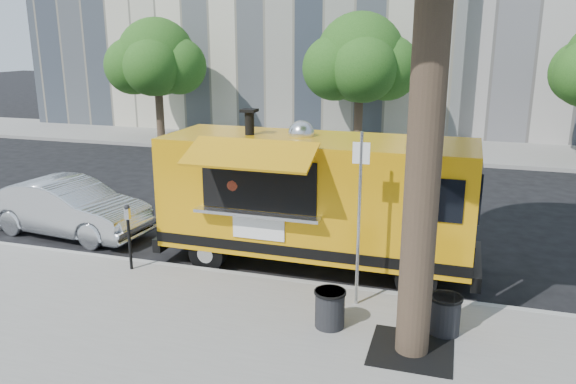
% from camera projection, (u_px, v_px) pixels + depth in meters
% --- Properties ---
extents(ground, '(120.00, 120.00, 0.00)m').
position_uv_depth(ground, '(295.00, 268.00, 11.60)').
color(ground, black).
rests_on(ground, ground).
extents(sidewalk, '(60.00, 6.00, 0.15)m').
position_uv_depth(sidewalk, '(215.00, 370.00, 7.89)').
color(sidewalk, gray).
rests_on(sidewalk, ground).
extents(curb, '(60.00, 0.14, 0.16)m').
position_uv_depth(curb, '(282.00, 282.00, 10.72)').
color(curb, '#999993').
rests_on(curb, ground).
extents(far_sidewalk, '(60.00, 5.00, 0.15)m').
position_uv_depth(far_sidewalk, '(384.00, 147.00, 24.03)').
color(far_sidewalk, gray).
rests_on(far_sidewalk, ground).
extents(tree_well, '(1.20, 1.20, 0.02)m').
position_uv_depth(tree_well, '(411.00, 350.00, 8.24)').
color(tree_well, black).
rests_on(tree_well, sidewalk).
extents(far_tree_a, '(3.42, 3.42, 5.36)m').
position_uv_depth(far_tree_a, '(157.00, 57.00, 24.77)').
color(far_tree_a, '#33261C').
rests_on(far_tree_a, far_sidewalk).
extents(far_tree_b, '(3.60, 3.60, 5.50)m').
position_uv_depth(far_tree_b, '(360.00, 58.00, 22.58)').
color(far_tree_b, '#33261C').
rests_on(far_tree_b, far_sidewalk).
extents(sign_post, '(0.28, 0.06, 3.00)m').
position_uv_depth(sign_post, '(359.00, 210.00, 9.24)').
color(sign_post, silver).
rests_on(sign_post, sidewalk).
extents(parking_meter, '(0.11, 0.11, 1.33)m').
position_uv_depth(parking_meter, '(129.00, 229.00, 10.94)').
color(parking_meter, black).
rests_on(parking_meter, sidewalk).
extents(food_truck, '(6.50, 3.02, 3.19)m').
position_uv_depth(food_truck, '(314.00, 197.00, 11.26)').
color(food_truck, orange).
rests_on(food_truck, ground).
extents(sedan, '(4.20, 1.83, 1.34)m').
position_uv_depth(sedan, '(69.00, 208.00, 13.41)').
color(sedan, silver).
rests_on(sedan, ground).
extents(trash_bin_left, '(0.51, 0.51, 0.62)m').
position_uv_depth(trash_bin_left, '(445.00, 314.00, 8.65)').
color(trash_bin_left, black).
rests_on(trash_bin_left, sidewalk).
extents(trash_bin_right, '(0.51, 0.51, 0.61)m').
position_uv_depth(trash_bin_right, '(330.00, 307.00, 8.85)').
color(trash_bin_right, black).
rests_on(trash_bin_right, sidewalk).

